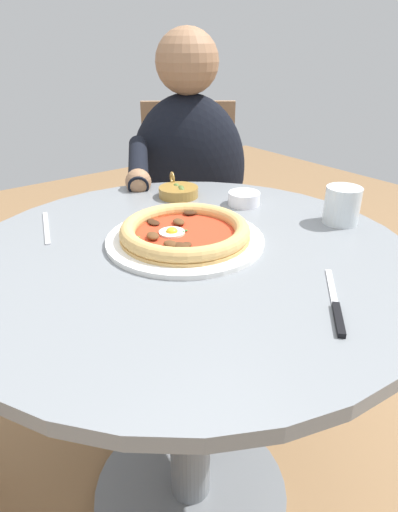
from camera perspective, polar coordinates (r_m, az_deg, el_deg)
ground_plane at (r=1.33m, az=-1.10°, el=-29.01°), size 6.00×6.00×0.02m
dining_table at (r=0.94m, az=-1.38°, el=-10.51°), size 0.88×0.88×0.73m
pizza_on_plate at (r=0.85m, az=-1.90°, el=3.02°), size 0.32×0.32×0.04m
water_glass at (r=0.99m, az=18.41°, el=6.10°), size 0.08×0.08×0.08m
steak_knife at (r=0.68m, az=17.76°, el=-6.71°), size 0.14×0.15×0.01m
ramekin_capers at (r=1.06m, az=6.00°, el=7.66°), size 0.08×0.08×0.03m
olive_pan at (r=1.12m, az=-2.75°, el=8.57°), size 0.12×0.10×0.05m
fork_utensil at (r=0.98m, az=-19.58°, el=3.60°), size 0.18×0.07×0.00m
diner_person at (r=1.54m, az=-1.40°, el=4.59°), size 0.43×0.55×1.13m
cafe_chair_diner at (r=1.66m, az=-1.35°, el=7.44°), size 0.54×0.54×0.89m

